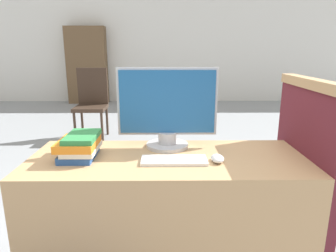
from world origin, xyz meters
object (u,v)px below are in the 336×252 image
Objects in this scene: book_stack at (80,146)px; mouse at (217,158)px; keyboard at (174,160)px; far_chair at (92,100)px; monitor at (168,110)px.

mouse is at bearing -5.62° from book_stack.
book_stack reaches higher than mouse.
keyboard is at bearing -8.01° from book_stack.
book_stack is 0.24× the size of far_chair.
monitor is 0.31m from keyboard.
mouse is at bearing -0.19° from keyboard.
mouse is at bearing -68.46° from far_chair.
keyboard is at bearing 179.81° from mouse.
far_chair is at bearing 114.21° from mouse.
mouse reaches higher than keyboard.
mouse is (0.24, -0.24, -0.20)m from monitor.
keyboard is 0.32× the size of far_chair.
far_chair is at bearing 102.45° from book_stack.
mouse is 0.70m from book_stack.
keyboard is at bearing -71.98° from far_chair.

